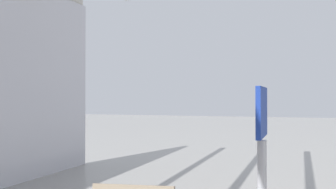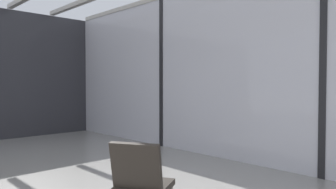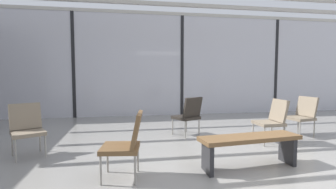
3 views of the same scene
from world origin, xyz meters
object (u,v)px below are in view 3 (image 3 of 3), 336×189
object	(u,v)px
lounge_chair_4	(302,114)
lounge_chair_2	(189,114)
lounge_chair_5	(127,141)
lounge_chair_0	(27,126)
lounge_chair_3	(273,118)
parked_airplane	(161,62)
waiting_bench	(250,143)

from	to	relation	value
lounge_chair_4	lounge_chair_2	bearing A→B (deg)	-110.50
lounge_chair_2	lounge_chair_5	distance (m)	2.50
lounge_chair_5	lounge_chair_0	bearing A→B (deg)	-119.15
lounge_chair_3	lounge_chair_4	size ratio (longest dim) A/B	1.00
lounge_chair_0	lounge_chair_5	xyz separation A→B (m)	(1.63, -1.23, 0.00)
lounge_chair_3	lounge_chair_4	distance (m)	1.09
parked_airplane	lounge_chair_4	xyz separation A→B (m)	(1.85, -8.73, -1.56)
lounge_chair_2	waiting_bench	distance (m)	2.06
lounge_chair_2	lounge_chair_3	bearing A→B (deg)	121.39
lounge_chair_2	lounge_chair_3	distance (m)	1.72
lounge_chair_3	lounge_chair_5	distance (m)	3.11
lounge_chair_2	lounge_chair_5	xyz separation A→B (m)	(-1.37, -2.08, 0.00)
lounge_chair_3	waiting_bench	xyz separation A→B (m)	(-1.10, -1.16, -0.13)
lounge_chair_0	parked_airplane	bearing A→B (deg)	40.68
lounge_chair_3	lounge_chair_2	bearing A→B (deg)	-120.37
parked_airplane	lounge_chair_5	size ratio (longest dim) A/B	13.63
waiting_bench	lounge_chair_2	bearing A→B (deg)	94.34
lounge_chair_2	waiting_bench	world-z (taller)	lounge_chair_2
parked_airplane	waiting_bench	size ratio (longest dim) A/B	7.73
lounge_chair_4	lounge_chair_5	bearing A→B (deg)	-77.48
lounge_chair_4	lounge_chair_3	bearing A→B (deg)	-77.35
lounge_chair_0	waiting_bench	xyz separation A→B (m)	(3.39, -1.16, -0.13)
parked_airplane	waiting_bench	distance (m)	10.46
lounge_chair_5	lounge_chair_3	bearing A→B (deg)	120.92
lounge_chair_4	waiting_bench	world-z (taller)	lounge_chair_4
lounge_chair_0	lounge_chair_5	distance (m)	2.04
lounge_chair_3	lounge_chair_4	xyz separation A→B (m)	(1.00, 0.43, 0.00)
lounge_chair_4	waiting_bench	xyz separation A→B (m)	(-2.10, -1.59, -0.13)
lounge_chair_3	lounge_chair_0	bearing A→B (deg)	-90.37
parked_airplane	lounge_chair_0	size ratio (longest dim) A/B	13.63
lounge_chair_2	lounge_chair_3	xyz separation A→B (m)	(1.49, -0.86, 0.00)
parked_airplane	lounge_chair_5	bearing A→B (deg)	-100.97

